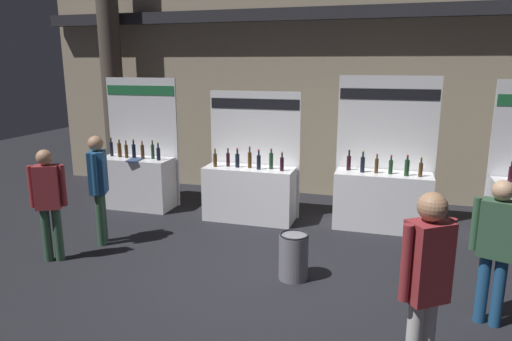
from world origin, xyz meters
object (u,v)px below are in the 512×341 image
object	(u,v)px
visitor_4	(496,242)
visitor_0	(99,181)
exhibitor_booth_1	(250,188)
visitor_3	(426,277)
trash_bin	(294,256)
exhibitor_booth_2	(382,193)
exhibitor_booth_0	(138,176)
visitor_1	(48,198)

from	to	relation	value
visitor_4	visitor_0	bearing A→B (deg)	-169.70
exhibitor_booth_1	visitor_3	bearing A→B (deg)	-55.26
exhibitor_booth_1	visitor_3	size ratio (longest dim) A/B	1.28
exhibitor_booth_1	trash_bin	size ratio (longest dim) A/B	3.67
trash_bin	visitor_0	bearing A→B (deg)	173.68
trash_bin	visitor_0	distance (m)	3.20
trash_bin	visitor_4	world-z (taller)	visitor_4
exhibitor_booth_2	trash_bin	distance (m)	2.55
exhibitor_booth_0	visitor_1	bearing A→B (deg)	-86.48
exhibitor_booth_0	exhibitor_booth_1	size ratio (longest dim) A/B	1.09
trash_bin	visitor_3	xyz separation A→B (m)	(1.45, -1.77, 0.74)
visitor_1	visitor_3	distance (m)	5.03
exhibitor_booth_0	visitor_3	xyz separation A→B (m)	(5.00, -3.97, 0.44)
exhibitor_booth_2	exhibitor_booth_0	bearing A→B (deg)	-178.55
trash_bin	visitor_1	distance (m)	3.47
exhibitor_booth_2	visitor_4	size ratio (longest dim) A/B	1.59
exhibitor_booth_2	visitor_0	size ratio (longest dim) A/B	1.50
exhibitor_booth_1	trash_bin	bearing A→B (deg)	-59.54
exhibitor_booth_0	visitor_4	xyz separation A→B (m)	(5.78, -2.66, 0.32)
exhibitor_booth_0	exhibitor_booth_1	distance (m)	2.32
exhibitor_booth_0	visitor_1	distance (m)	2.63
exhibitor_booth_0	visitor_0	world-z (taller)	exhibitor_booth_0
exhibitor_booth_0	exhibitor_booth_1	xyz separation A→B (m)	(2.32, -0.09, -0.03)
exhibitor_booth_0	visitor_0	size ratio (longest dim) A/B	1.46
visitor_1	visitor_4	distance (m)	5.62
exhibitor_booth_0	trash_bin	distance (m)	4.19
trash_bin	exhibitor_booth_0	bearing A→B (deg)	148.29
exhibitor_booth_1	visitor_4	distance (m)	4.33
visitor_1	exhibitor_booth_1	bearing A→B (deg)	-155.71
exhibitor_booth_1	visitor_1	distance (m)	3.33
exhibitor_booth_2	visitor_4	bearing A→B (deg)	-66.80
exhibitor_booth_2	exhibitor_booth_1	bearing A→B (deg)	-174.71
exhibitor_booth_0	exhibitor_booth_2	world-z (taller)	exhibitor_booth_2
visitor_4	exhibitor_booth_1	bearing A→B (deg)	162.43
visitor_0	trash_bin	bearing A→B (deg)	-119.18
trash_bin	visitor_4	bearing A→B (deg)	-11.69
exhibitor_booth_1	exhibitor_booth_0	bearing A→B (deg)	177.67
visitor_0	visitor_4	bearing A→B (deg)	-121.44
visitor_0	exhibitor_booth_0	bearing A→B (deg)	-9.32
exhibitor_booth_1	visitor_1	xyz separation A→B (m)	(-2.16, -2.51, 0.35)
exhibitor_booth_0	exhibitor_booth_2	size ratio (longest dim) A/B	0.97
trash_bin	visitor_3	bearing A→B (deg)	-50.72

